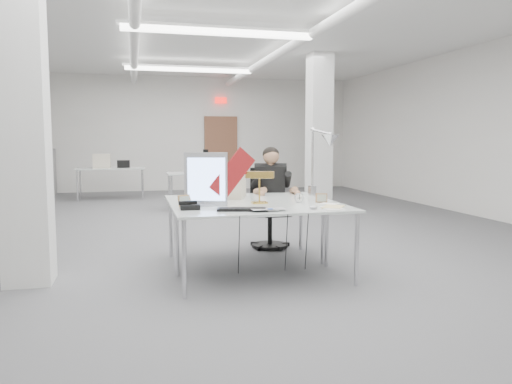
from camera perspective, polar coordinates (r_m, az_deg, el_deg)
room_shell at (r=7.56m, az=-3.95°, el=7.96°), size 10.04×14.04×3.24m
desk_main at (r=5.02m, az=0.89°, el=-1.93°), size 1.80×0.90×0.02m
desk_second at (r=5.88m, az=-1.33°, el=-0.76°), size 1.80×0.90×0.02m
bg_desk_a at (r=10.43m, az=-5.73°, el=2.17°), size 1.60×0.80×0.02m
bg_desk_b at (r=12.54m, az=-16.27°, el=2.60°), size 1.60×0.80×0.02m
filing_cabinet at (r=14.16m, az=-22.90°, el=2.15°), size 0.45×0.55×1.20m
office_chair at (r=6.60m, az=1.60°, el=-1.81°), size 0.65×0.65×1.08m
seated_person at (r=6.52m, az=1.73°, el=1.29°), size 0.62×0.70×0.89m
monitor at (r=5.15m, az=-5.74°, el=1.47°), size 0.44×0.17×0.55m
pennant at (r=5.16m, az=-2.70°, el=2.11°), size 0.51×0.10×0.55m
keyboard at (r=4.80m, az=-1.56°, el=-2.00°), size 0.51×0.27×0.02m
laptop at (r=4.71m, az=1.63°, el=-2.13°), size 0.36×0.25×0.03m
mouse at (r=4.93m, az=6.57°, el=-1.76°), size 0.09×0.07×0.03m
bankers_lamp at (r=5.31m, az=0.39°, el=0.63°), size 0.35×0.24×0.36m
desk_phone at (r=4.93m, az=-7.56°, el=-1.69°), size 0.19×0.17×0.05m
picture_frame_left at (r=5.14m, az=-8.15°, el=-0.99°), size 0.15×0.11×0.12m
picture_frame_right at (r=5.45m, az=7.48°, el=-0.67°), size 0.13×0.08×0.10m
desk_clock at (r=5.43m, az=4.92°, el=-0.68°), size 0.11×0.04×0.10m
paper_stack_a at (r=5.01m, az=8.72°, el=-1.83°), size 0.20×0.28×0.01m
paper_stack_b at (r=5.10m, az=8.81°, el=-1.68°), size 0.31×0.33×0.01m
paper_stack_c at (r=5.34m, az=8.36°, el=-1.34°), size 0.22×0.22×0.01m
beige_monitor at (r=5.84m, az=-3.33°, el=1.17°), size 0.51×0.49×0.38m
architect_lamp at (r=5.86m, az=7.32°, el=3.49°), size 0.30×0.69×0.85m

